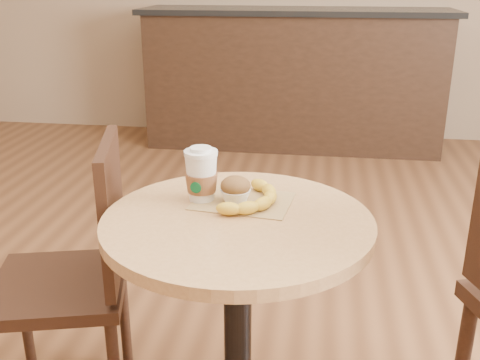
{
  "coord_description": "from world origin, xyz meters",
  "views": [
    {
      "loc": [
        0.22,
        -1.15,
        1.29
      ],
      "look_at": [
        0.04,
        0.08,
        0.83
      ],
      "focal_mm": 42.0,
      "sensor_mm": 36.0,
      "label": 1
    }
  ],
  "objects": [
    {
      "name": "cafe_table",
      "position": [
        0.04,
        0.04,
        0.51
      ],
      "size": [
        0.64,
        0.64,
        0.75
      ],
      "color": "black",
      "rests_on": "ground"
    },
    {
      "name": "chair_left",
      "position": [
        -0.46,
        0.2,
        0.47
      ],
      "size": [
        0.46,
        0.46,
        0.86
      ],
      "rotation": [
        0.0,
        0.0,
        -1.31
      ],
      "color": "black",
      "rests_on": "ground"
    },
    {
      "name": "service_counter",
      "position": [
        0.0,
        3.18,
        0.52
      ],
      "size": [
        2.3,
        0.65,
        1.04
      ],
      "color": "black",
      "rests_on": "ground"
    },
    {
      "name": "kraft_bag",
      "position": [
        0.04,
        0.14,
        0.75
      ],
      "size": [
        0.26,
        0.21,
        0.0
      ],
      "primitive_type": "cube",
      "rotation": [
        0.0,
        0.0,
        -0.13
      ],
      "color": "#A2824E",
      "rests_on": "cafe_table"
    },
    {
      "name": "coffee_cup",
      "position": [
        -0.07,
        0.13,
        0.81
      ],
      "size": [
        0.08,
        0.09,
        0.14
      ],
      "rotation": [
        0.0,
        0.0,
        -0.14
      ],
      "color": "silver",
      "rests_on": "cafe_table"
    },
    {
      "name": "muffin",
      "position": [
        0.02,
        0.12,
        0.79
      ],
      "size": [
        0.08,
        0.08,
        0.07
      ],
      "color": "white",
      "rests_on": "kraft_bag"
    },
    {
      "name": "banana",
      "position": [
        0.06,
        0.13,
        0.77
      ],
      "size": [
        0.23,
        0.27,
        0.03
      ],
      "primitive_type": null,
      "rotation": [
        0.0,
        0.0,
        -0.41
      ],
      "color": "gold",
      "rests_on": "kraft_bag"
    }
  ]
}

